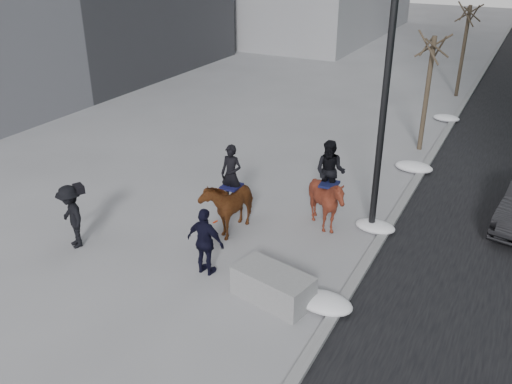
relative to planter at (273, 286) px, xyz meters
The scene contains 11 objects.
ground 1.81m from the planter, 149.51° to the left, with size 120.00×120.00×0.00m, color gray.
curb 11.00m from the planter, 82.31° to the left, with size 0.25×90.00×0.12m, color gray.
planter is the anchor object (origin of this frame).
tree_near 11.49m from the planter, 85.58° to the left, with size 1.20×1.20×4.78m, color #332A1E, non-canonical shape.
tree_far 20.08m from the planter, 87.50° to the left, with size 1.20×1.20×4.97m, color #32261D, non-canonical shape.
mounted_left 3.55m from the planter, 136.18° to the left, with size 0.87×1.90×2.46m.
mounted_right 3.74m from the planter, 91.92° to the left, with size 1.47×1.63×2.59m.
feeder 2.00m from the planter, behind, with size 1.05×0.88×1.75m.
camera_crew 5.76m from the planter, behind, with size 1.31×1.11×1.75m.
lamppost 6.43m from the planter, 76.12° to the left, with size 0.25×2.18×9.09m.
snow_piles 6.82m from the planter, 80.10° to the left, with size 1.30×15.91×0.33m.
Camera 1 is at (5.87, -10.08, 7.57)m, focal length 38.00 mm.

